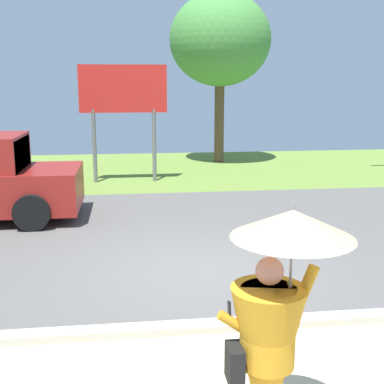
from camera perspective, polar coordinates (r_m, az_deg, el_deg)
name	(u,v)px	position (r m, az deg, el deg)	size (l,w,h in m)	color
ground_plane	(183,225)	(11.19, -1.00, -3.65)	(40.00, 22.00, 0.20)	#565451
monk_pedestrian	(272,331)	(4.23, 8.92, -15.11)	(1.05, 0.96, 2.13)	orange
roadside_billboard	(123,97)	(15.57, -7.68, 10.42)	(2.60, 0.12, 3.50)	slate
tree_center_back	(220,40)	(19.43, 3.15, 16.54)	(3.70, 3.70, 6.18)	brown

